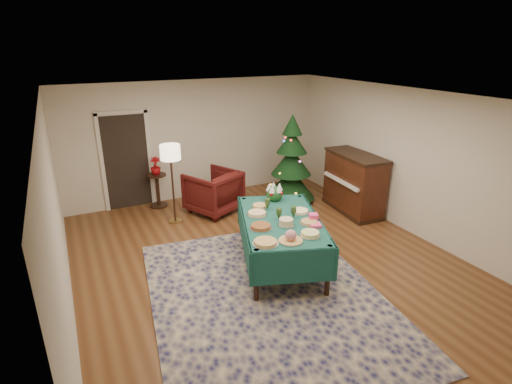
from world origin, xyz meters
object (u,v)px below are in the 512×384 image
gift_box (313,217)px  side_table (158,191)px  potted_plant (156,170)px  piano (354,184)px  christmas_tree (291,163)px  floor_lamp (171,157)px  buffet_table (281,228)px  armchair (213,190)px

gift_box → side_table: gift_box is taller
potted_plant → piano: (3.72, -2.12, -0.24)m
christmas_tree → floor_lamp: bearing=178.7°
buffet_table → floor_lamp: bearing=114.4°
buffet_table → side_table: (-1.20, 3.38, -0.29)m
gift_box → side_table: size_ratio=0.17×
gift_box → christmas_tree: size_ratio=0.07×
armchair → piano: 3.01m
floor_lamp → gift_box: bearing=-60.4°
buffet_table → armchair: bearing=94.2°
gift_box → armchair: bearing=102.3°
armchair → floor_lamp: floor_lamp is taller
potted_plant → armchair: bearing=-38.8°
gift_box → christmas_tree: christmas_tree is taller
gift_box → potted_plant: bearing=114.0°
gift_box → potted_plant: 4.00m
armchair → floor_lamp: 1.27m
floor_lamp → piano: floor_lamp is taller
floor_lamp → potted_plant: size_ratio=4.19×
gift_box → potted_plant: potted_plant is taller
buffet_table → armchair: armchair is taller
armchair → side_table: size_ratio=1.33×
gift_box → armchair: armchair is taller
potted_plant → gift_box: bearing=-66.0°
gift_box → christmas_tree: bearing=65.7°
gift_box → potted_plant: (-1.63, 3.65, -0.02)m
buffet_table → side_table: size_ratio=3.19×
buffet_table → piano: size_ratio=1.57×
armchair → piano: bearing=128.2°
potted_plant → piano: size_ratio=0.25×
buffet_table → side_table: bearing=109.5°
gift_box → potted_plant: size_ratio=0.34×
buffet_table → potted_plant: size_ratio=6.21×
christmas_tree → side_table: bearing=159.8°
buffet_table → floor_lamp: size_ratio=1.48×
potted_plant → piano: piano is taller
gift_box → armchair: (-0.62, 2.84, -0.38)m
buffet_table → piano: bearing=26.6°
gift_box → piano: 2.60m
armchair → floor_lamp: (-0.91, -0.16, 0.87)m
gift_box → side_table: 4.03m
armchair → side_table: bearing=-64.8°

